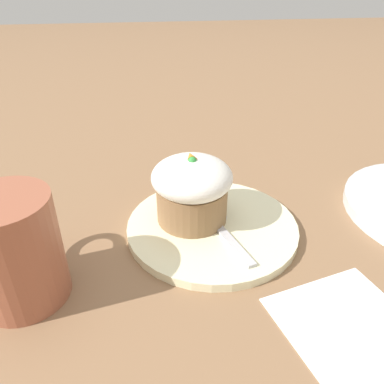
% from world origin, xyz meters
% --- Properties ---
extents(ground_plane, '(4.00, 4.00, 0.00)m').
position_xyz_m(ground_plane, '(0.00, 0.00, 0.00)').
color(ground_plane, '#846042').
extents(dessert_plate, '(0.21, 0.21, 0.01)m').
position_xyz_m(dessert_plate, '(0.00, 0.00, 0.01)').
color(dessert_plate, beige).
rests_on(dessert_plate, ground_plane).
extents(carrot_cake, '(0.09, 0.09, 0.08)m').
position_xyz_m(carrot_cake, '(0.01, 0.02, 0.05)').
color(carrot_cake, olive).
rests_on(carrot_cake, dessert_plate).
extents(spoon, '(0.13, 0.06, 0.01)m').
position_xyz_m(spoon, '(0.00, -0.00, 0.01)').
color(spoon, '#B7B7BC').
rests_on(spoon, dessert_plate).
extents(coffee_cup, '(0.12, 0.08, 0.11)m').
position_xyz_m(coffee_cup, '(-0.07, 0.20, 0.05)').
color(coffee_cup, '#9E563D').
rests_on(coffee_cup, ground_plane).
extents(paper_napkin, '(0.16, 0.15, 0.00)m').
position_xyz_m(paper_napkin, '(-0.17, -0.10, 0.00)').
color(paper_napkin, white).
rests_on(paper_napkin, ground_plane).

